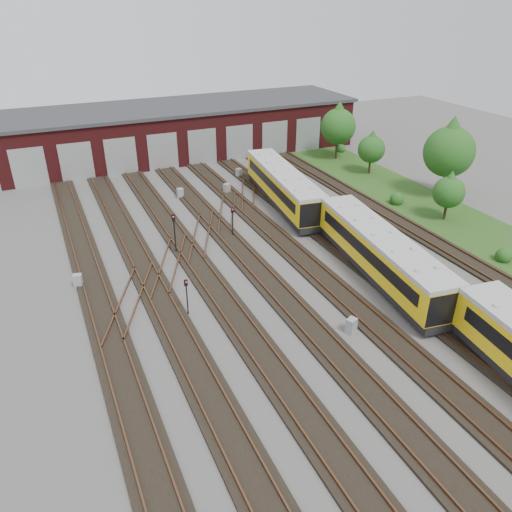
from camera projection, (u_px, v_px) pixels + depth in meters
name	position (u px, v px, depth m)	size (l,w,h in m)	color
ground	(322.00, 307.00, 34.46)	(120.00, 120.00, 0.00)	#464341
track_network	(316.00, 302.00, 34.82)	(30.40, 70.00, 0.33)	black
maintenance_shed	(165.00, 131.00, 65.12)	(51.00, 12.50, 6.35)	#4B1214
grass_verge	(435.00, 211.00, 49.39)	(8.00, 55.00, 0.05)	#224918
metro_train	(381.00, 254.00, 37.16)	(4.84, 48.13, 3.28)	black
signal_mast_0	(174.00, 229.00, 40.47)	(0.31, 0.29, 3.52)	black
signal_mast_1	(187.00, 292.00, 32.94)	(0.23, 0.22, 2.67)	black
signal_mast_2	(233.00, 218.00, 43.50)	(0.25, 0.24, 2.79)	black
signal_mast_3	(380.00, 233.00, 40.17)	(0.26, 0.25, 3.27)	black
relay_cabinet_0	(78.00, 281.00, 36.59)	(0.62, 0.51, 1.03)	gray
relay_cabinet_1	(180.00, 193.00, 52.41)	(0.63, 0.53, 1.05)	gray
relay_cabinet_2	(351.00, 326.00, 31.64)	(0.63, 0.53, 1.05)	gray
relay_cabinet_3	(239.00, 173.00, 58.30)	(0.62, 0.52, 1.03)	gray
relay_cabinet_4	(227.00, 189.00, 53.63)	(0.64, 0.54, 1.07)	gray
tree_0	(338.00, 122.00, 62.67)	(4.45, 4.45, 7.38)	#2D2314
tree_1	(372.00, 146.00, 58.03)	(3.17, 3.17, 5.26)	#2D2314
tree_2	(450.00, 146.00, 50.48)	(5.14, 5.14, 8.51)	#2D2314
tree_3	(449.00, 189.00, 46.21)	(2.93, 2.93, 4.86)	#2D2314
bush_0	(504.00, 254.00, 40.05)	(1.29, 1.29, 1.29)	#1A4B15
bush_1	(397.00, 197.00, 50.82)	(1.43, 1.43, 1.43)	#1A4B15
bush_2	(341.00, 147.00, 67.44)	(1.24, 1.24, 1.24)	#1A4B15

